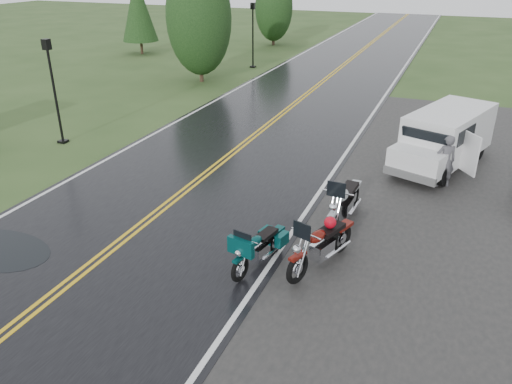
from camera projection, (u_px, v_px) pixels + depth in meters
ground at (122, 242)px, 12.41m from camera, size 120.00×120.00×0.00m
road at (266, 127)px, 20.79m from camera, size 8.00×100.00×0.04m
motorcycle_red at (298, 257)px, 10.49m from camera, size 1.59×2.52×1.40m
motorcycle_teal at (240, 260)px, 10.61m from camera, size 1.11×2.08×1.17m
motorcycle_silver at (333, 215)px, 12.12m from camera, size 1.08×2.58×1.49m
van_white at (401, 146)px, 15.92m from camera, size 3.36×5.22×1.92m
person_at_van at (445, 162)px, 15.07m from camera, size 0.71×0.60×1.64m
lamp_post_near_left at (55, 92)px, 18.28m from camera, size 0.33×0.33×3.88m
lamp_post_far_left at (253, 36)px, 31.36m from camera, size 0.34×0.34×3.97m
tree_left_mid at (199, 31)px, 27.34m from camera, size 3.58×3.58×5.60m
tree_left_far at (274, 15)px, 39.51m from camera, size 2.96×2.96×4.56m
pine_left_far at (139, 16)px, 35.62m from camera, size 2.55×2.55×5.31m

